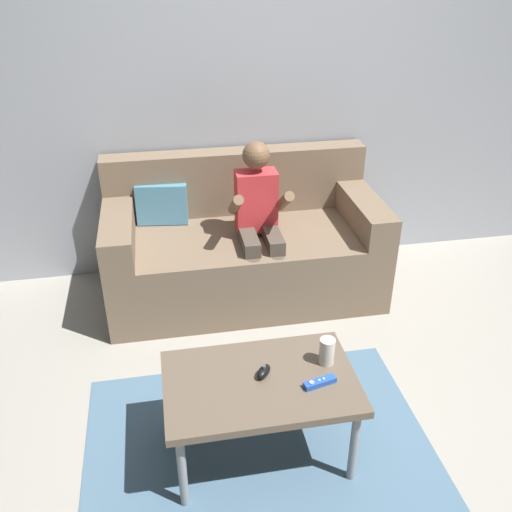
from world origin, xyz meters
The scene contains 9 objects.
ground_plane centered at (0.00, 0.00, 0.00)m, with size 8.06×8.06×0.00m, color #9E998E.
wall_back centered at (0.00, 1.75, 1.25)m, with size 4.03×0.05×2.50m, color #999EA8.
couch centered at (-0.21, 1.35, 0.31)m, with size 1.67×0.80×0.85m.
person_seated_on_couch centered at (-0.14, 1.17, 0.58)m, with size 0.34×0.42×1.02m.
coffee_table centered at (-0.35, 0.01, 0.38)m, with size 0.80×0.51×0.42m.
area_rug centered at (-0.35, 0.01, 0.00)m, with size 1.55×1.19×0.01m, color slate.
game_remote_blue_near_edge centered at (-0.12, -0.07, 0.43)m, with size 0.14×0.07×0.03m.
nunchuk_black centered at (-0.33, 0.03, 0.44)m, with size 0.09×0.10×0.05m.
soda_can centered at (-0.06, 0.06, 0.48)m, with size 0.07×0.07×0.12m, color silver.
Camera 1 is at (-0.69, -1.72, 2.01)m, focal length 39.38 mm.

